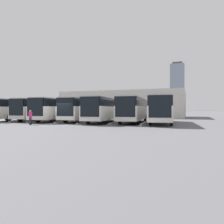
{
  "coord_description": "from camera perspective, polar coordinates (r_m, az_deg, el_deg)",
  "views": [
    {
      "loc": [
        -14.93,
        21.94,
        1.77
      ],
      "look_at": [
        -4.54,
        -6.09,
        1.4
      ],
      "focal_mm": 35.0,
      "sensor_mm": 36.0,
      "label": 1
    }
  ],
  "objects": [
    {
      "name": "bus_4",
      "position": [
        33.47,
        -13.63,
        0.8
      ],
      "size": [
        3.69,
        12.4,
        3.29
      ],
      "rotation": [
        0.0,
        0.0,
        0.1
      ],
      "color": "silver",
      "rests_on": "ground_plane"
    },
    {
      "name": "curb_divider_3",
      "position": [
        31.61,
        -11.85,
        -2.38
      ],
      "size": [
        0.89,
        6.54,
        0.15
      ],
      "primitive_type": "cube",
      "rotation": [
        0.0,
        0.0,
        0.1
      ],
      "color": "#B2B2AD",
      "rests_on": "ground_plane"
    },
    {
      "name": "ground_plane",
      "position": [
        26.6,
        -13.89,
        -3.13
      ],
      "size": [
        600.0,
        600.0,
        0.0
      ],
      "primitive_type": "plane",
      "color": "#5B5B60"
    },
    {
      "name": "bus_2",
      "position": [
        29.68,
        -1.75,
        0.83
      ],
      "size": [
        3.69,
        12.4,
        3.29
      ],
      "rotation": [
        0.0,
        0.0,
        0.1
      ],
      "color": "silver",
      "rests_on": "ground_plane"
    },
    {
      "name": "curb_divider_4",
      "position": [
        33.17,
        -18.08,
        -2.26
      ],
      "size": [
        0.89,
        6.54,
        0.15
      ],
      "primitive_type": "cube",
      "rotation": [
        0.0,
        0.0,
        0.1
      ],
      "color": "#B2B2AD",
      "rests_on": "ground_plane"
    },
    {
      "name": "bus_6",
      "position": [
        38.17,
        -23.1,
        0.75
      ],
      "size": [
        3.69,
        12.4,
        3.29
      ],
      "rotation": [
        0.0,
        0.0,
        0.1
      ],
      "color": "silver",
      "rests_on": "ground_plane"
    },
    {
      "name": "pedestrian",
      "position": [
        26.35,
        -20.55,
        -1.21
      ],
      "size": [
        0.5,
        0.5,
        1.69
      ],
      "rotation": [
        0.0,
        0.0,
        2.01
      ],
      "color": "black",
      "rests_on": "ground_plane"
    },
    {
      "name": "curb_divider_0",
      "position": [
        26.5,
        8.32,
        -2.97
      ],
      "size": [
        0.89,
        6.54,
        0.15
      ],
      "primitive_type": "cube",
      "rotation": [
        0.0,
        0.0,
        0.1
      ],
      "color": "#B2B2AD",
      "rests_on": "ground_plane"
    },
    {
      "name": "curb_divider_1",
      "position": [
        28.2,
        1.1,
        -2.74
      ],
      "size": [
        0.89,
        6.54,
        0.15
      ],
      "primitive_type": "cube",
      "rotation": [
        0.0,
        0.0,
        0.1
      ],
      "color": "#B2B2AD",
      "rests_on": "ground_plane"
    },
    {
      "name": "bus_1",
      "position": [
        29.33,
        5.75,
        0.83
      ],
      "size": [
        3.69,
        12.4,
        3.29
      ],
      "rotation": [
        0.0,
        0.0,
        0.1
      ],
      "color": "silver",
      "rests_on": "ground_plane"
    },
    {
      "name": "curb_divider_5",
      "position": [
        36.23,
        -21.95,
        -2.03
      ],
      "size": [
        0.89,
        6.54,
        0.15
      ],
      "primitive_type": "cube",
      "rotation": [
        0.0,
        0.0,
        0.1
      ],
      "color": "#B2B2AD",
      "rests_on": "ground_plane"
    },
    {
      "name": "station_building",
      "position": [
        50.77,
        3.23,
        1.96
      ],
      "size": [
        26.79,
        15.89,
        5.73
      ],
      "color": "beige",
      "rests_on": "ground_plane"
    },
    {
      "name": "office_tower",
      "position": [
        268.57,
        16.71,
        6.21
      ],
      "size": [
        15.74,
        15.74,
        56.59
      ],
      "color": "#7F8EA3",
      "rests_on": "ground_plane"
    },
    {
      "name": "curb_divider_2",
      "position": [
        28.86,
        -6.58,
        -2.67
      ],
      "size": [
        0.89,
        6.54,
        0.15
      ],
      "primitive_type": "cube",
      "rotation": [
        0.0,
        0.0,
        0.1
      ],
      "color": "#B2B2AD",
      "rests_on": "ground_plane"
    },
    {
      "name": "bus_5",
      "position": [
        36.36,
        -17.84,
        0.77
      ],
      "size": [
        3.69,
        12.4,
        3.29
      ],
      "rotation": [
        0.0,
        0.0,
        0.1
      ],
      "color": "silver",
      "rests_on": "ground_plane"
    },
    {
      "name": "bus_3",
      "position": [
        32.19,
        -7.29,
        0.82
      ],
      "size": [
        3.69,
        12.4,
        3.29
      ],
      "rotation": [
        0.0,
        0.0,
        0.1
      ],
      "color": "silver",
      "rests_on": "ground_plane"
    },
    {
      "name": "bus_0",
      "position": [
        27.91,
        12.89,
        0.82
      ],
      "size": [
        3.69,
        12.4,
        3.29
      ],
      "rotation": [
        0.0,
        0.0,
        0.1
      ],
      "color": "silver",
      "rests_on": "ground_plane"
    }
  ]
}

